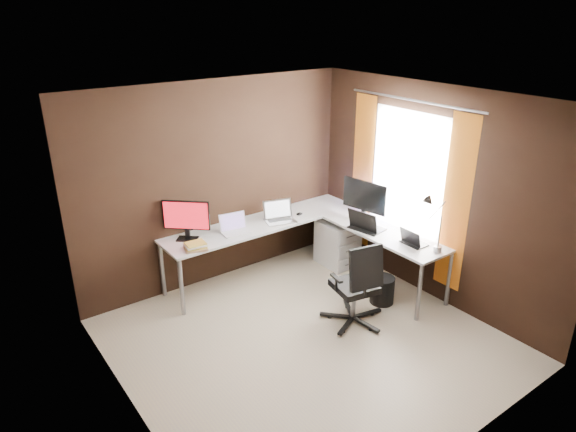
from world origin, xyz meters
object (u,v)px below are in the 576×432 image
at_px(book_stack, 196,246).
at_px(laptop_silver, 279,216).
at_px(laptop_black_small, 413,241).
at_px(monitor_right, 365,198).
at_px(office_chair, 355,299).
at_px(desk_lamp, 433,217).
at_px(drawer_pedestal, 337,243).
at_px(monitor_left, 186,218).
at_px(wastebasket, 382,290).
at_px(laptop_black_big, 365,225).
at_px(laptop_white, 235,228).

bearing_deg(book_stack, laptop_silver, 5.77).
bearing_deg(laptop_black_small, book_stack, 57.21).
height_order(monitor_right, office_chair, monitor_right).
bearing_deg(book_stack, office_chair, -47.42).
distance_m(monitor_right, desk_lamp, 1.11).
relative_size(drawer_pedestal, laptop_silver, 1.38).
distance_m(monitor_left, office_chair, 2.13).
xyz_separation_m(laptop_silver, book_stack, (-1.24, -0.13, -0.02)).
bearing_deg(wastebasket, drawer_pedestal, 77.52).
distance_m(laptop_silver, book_stack, 1.24).
bearing_deg(office_chair, book_stack, 144.06).
xyz_separation_m(laptop_silver, laptop_black_big, (0.67, -0.86, 0.00)).
distance_m(laptop_black_big, book_stack, 2.05).
xyz_separation_m(laptop_black_big, book_stack, (-1.91, 0.74, -0.02)).
relative_size(monitor_left, desk_lamp, 0.72).
xyz_separation_m(monitor_left, laptop_black_big, (1.86, -1.04, -0.21)).
distance_m(monitor_right, laptop_black_small, 0.91).
relative_size(drawer_pedestal, office_chair, 0.61).
relative_size(laptop_black_small, book_stack, 0.98).
bearing_deg(wastebasket, laptop_black_big, 73.42).
bearing_deg(laptop_black_small, drawer_pedestal, 3.01).
bearing_deg(laptop_black_big, desk_lamp, 178.78).
distance_m(monitor_left, laptop_silver, 1.22).
relative_size(monitor_right, laptop_silver, 1.44).
height_order(laptop_black_small, office_chair, office_chair).
bearing_deg(laptop_black_small, office_chair, 88.80).
bearing_deg(laptop_white, book_stack, -157.57).
height_order(laptop_white, laptop_black_big, laptop_black_big).
bearing_deg(desk_lamp, monitor_right, 91.88).
bearing_deg(laptop_black_big, drawer_pedestal, -20.40).
height_order(monitor_left, office_chair, monitor_left).
relative_size(laptop_white, book_stack, 1.24).
bearing_deg(laptop_black_big, office_chair, 119.37).
xyz_separation_m(laptop_black_small, book_stack, (-2.05, 1.36, -0.01)).
bearing_deg(wastebasket, laptop_silver, 111.51).
distance_m(laptop_silver, office_chair, 1.54).
bearing_deg(laptop_black_small, laptop_white, 44.71).
bearing_deg(laptop_white, desk_lamp, -41.54).
relative_size(drawer_pedestal, desk_lamp, 0.91).
bearing_deg(laptop_black_small, laptop_silver, 29.43).
bearing_deg(drawer_pedestal, monitor_right, -70.41).
distance_m(laptop_white, desk_lamp, 2.30).
height_order(monitor_right, book_stack, monitor_right).
distance_m(laptop_black_small, desk_lamp, 0.44).
distance_m(laptop_white, laptop_black_small, 2.09).
height_order(monitor_left, desk_lamp, desk_lamp).
bearing_deg(laptop_black_big, wastebasket, 152.07).
relative_size(laptop_black_big, office_chair, 0.46).
xyz_separation_m(laptop_white, wastebasket, (1.17, -1.36, -0.62)).
height_order(laptop_black_big, desk_lamp, desk_lamp).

